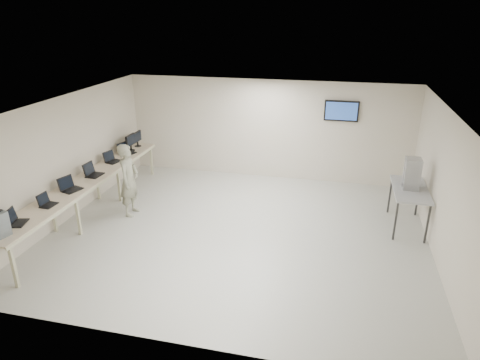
# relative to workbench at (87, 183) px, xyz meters

# --- Properties ---
(room) EXTENTS (8.01, 7.01, 2.81)m
(room) POSITION_rel_workbench_xyz_m (3.62, 0.06, 0.58)
(room) COLOR beige
(room) RESTS_ON ground
(workbench) EXTENTS (0.76, 6.00, 0.90)m
(workbench) POSITION_rel_workbench_xyz_m (0.00, 0.00, 0.00)
(workbench) COLOR #BAB097
(workbench) RESTS_ON ground
(laptop_0) EXTENTS (0.38, 0.41, 0.28)m
(laptop_0) POSITION_rel_workbench_xyz_m (-0.06, -2.23, 0.15)
(laptop_0) COLOR black
(laptop_0) RESTS_ON workbench
(laptop_1) EXTENTS (0.28, 0.33, 0.25)m
(laptop_1) POSITION_rel_workbench_xyz_m (-0.01, -1.42, 0.14)
(laptop_1) COLOR black
(laptop_1) RESTS_ON workbench
(laptop_2) EXTENTS (0.43, 0.46, 0.31)m
(laptop_2) POSITION_rel_workbench_xyz_m (-0.02, -0.62, 0.15)
(laptop_2) COLOR black
(laptop_2) RESTS_ON workbench
(laptop_3) EXTENTS (0.35, 0.42, 0.31)m
(laptop_3) POSITION_rel_workbench_xyz_m (-0.02, 0.29, 0.15)
(laptop_3) COLOR black
(laptop_3) RESTS_ON workbench
(laptop_4) EXTENTS (0.39, 0.42, 0.29)m
(laptop_4) POSITION_rel_workbench_xyz_m (-0.06, 1.28, 0.15)
(laptop_4) COLOR black
(laptop_4) RESTS_ON workbench
(laptop_5) EXTENTS (0.43, 0.47, 0.31)m
(laptop_5) POSITION_rel_workbench_xyz_m (-0.02, 1.97, 0.15)
(laptop_5) COLOR black
(laptop_5) RESTS_ON workbench
(monitor_near) EXTENTS (0.21, 0.46, 0.46)m
(monitor_near) POSITION_rel_workbench_xyz_m (-0.01, 2.27, 0.35)
(monitor_near) COLOR black
(monitor_near) RESTS_ON workbench
(monitor_far) EXTENTS (0.19, 0.43, 0.43)m
(monitor_far) POSITION_rel_workbench_xyz_m (-0.01, 2.68, 0.33)
(monitor_far) COLOR black
(monitor_far) RESTS_ON workbench
(soldier) EXTENTS (0.44, 0.65, 1.73)m
(soldier) POSITION_rel_workbench_xyz_m (0.91, 0.31, 0.04)
(soldier) COLOR gray
(soldier) RESTS_ON ground
(side_table) EXTENTS (0.73, 1.56, 0.93)m
(side_table) POSITION_rel_workbench_xyz_m (7.19, 1.11, 0.04)
(side_table) COLOR #999999
(side_table) RESTS_ON ground
(storage_bins) EXTENTS (0.32, 0.36, 0.68)m
(storage_bins) POSITION_rel_workbench_xyz_m (7.17, 1.11, 0.45)
(storage_bins) COLOR #A9A9A9
(storage_bins) RESTS_ON side_table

